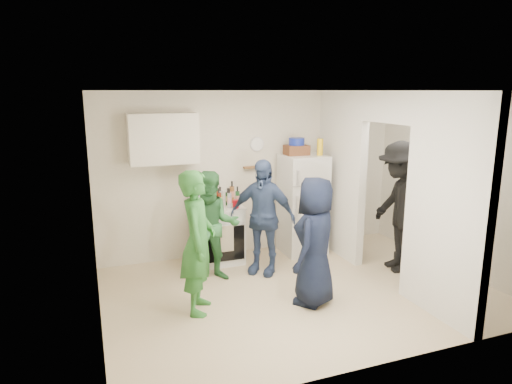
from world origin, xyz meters
TOP-DOWN VIEW (x-y plane):
  - floor at (0.00, 0.00)m, footprint 4.80×4.80m
  - wall_back at (0.00, 1.70)m, footprint 4.80×0.00m
  - wall_front at (0.00, -1.70)m, footprint 4.80×0.00m
  - wall_left at (-2.40, 0.00)m, footprint 0.00×3.40m
  - wall_right at (2.40, 0.00)m, footprint 0.00×3.40m
  - ceiling at (0.00, 0.00)m, footprint 4.80×4.80m
  - partition_pier_back at (1.20, 1.10)m, footprint 0.12×1.20m
  - partition_pier_front at (1.20, -1.10)m, footprint 0.12×1.20m
  - partition_header at (1.20, 0.00)m, footprint 0.12×1.00m
  - stove at (-0.69, 1.37)m, footprint 0.72×0.60m
  - upper_cabinet at (-1.40, 1.52)m, footprint 0.95×0.34m
  - fridge at (0.68, 1.34)m, footprint 0.64×0.62m
  - wicker_basket at (0.58, 1.39)m, footprint 0.35×0.25m
  - blue_bowl at (0.58, 1.39)m, footprint 0.24×0.24m
  - yellow_cup_stack_top at (0.90, 1.24)m, footprint 0.09×0.09m
  - wall_clock at (0.05, 1.68)m, footprint 0.22×0.02m
  - spice_shelf at (0.00, 1.65)m, footprint 0.35×0.08m
  - nook_window at (2.38, 0.20)m, footprint 0.03×0.70m
  - nook_window_frame at (2.36, 0.20)m, footprint 0.04×0.76m
  - nook_valance at (2.34, 0.20)m, footprint 0.04×0.82m
  - yellow_cup_stack_stove at (-0.81, 1.15)m, footprint 0.09×0.09m
  - red_cup at (-0.47, 1.17)m, footprint 0.09×0.09m
  - person_green_left at (-1.31, -0.04)m, footprint 0.58×0.70m
  - person_green_center at (-0.92, 0.75)m, footprint 0.82×0.70m
  - person_denim at (-0.21, 0.77)m, footprint 0.96×0.93m
  - person_navy at (0.03, -0.33)m, footprint 0.89×0.87m
  - person_nook at (1.62, 0.20)m, footprint 0.89×1.29m
  - bottle_a at (-0.98, 1.47)m, footprint 0.06×0.06m
  - bottle_b at (-0.86, 1.30)m, footprint 0.07×0.07m
  - bottle_c at (-0.75, 1.50)m, footprint 0.07×0.07m
  - bottle_d at (-0.67, 1.32)m, footprint 0.07×0.07m
  - bottle_e at (-0.59, 1.54)m, footprint 0.08×0.08m
  - bottle_f at (-0.52, 1.37)m, footprint 0.06×0.06m
  - bottle_g at (-0.41, 1.51)m, footprint 0.07×0.07m
  - bottle_h at (-0.99, 1.24)m, footprint 0.07×0.07m
  - bottle_i at (-0.65, 1.48)m, footprint 0.07×0.07m
  - bottle_j at (-0.40, 1.29)m, footprint 0.06×0.06m
  - bottle_k at (-0.91, 1.39)m, footprint 0.07×0.07m
  - bottle_l at (-0.55, 1.21)m, footprint 0.06×0.06m

SIDE VIEW (x-z plane):
  - floor at x=0.00m, z-range 0.00..0.00m
  - stove at x=-0.69m, z-range 0.00..0.85m
  - person_green_center at x=-0.92m, z-range 0.00..1.49m
  - person_navy at x=0.03m, z-range 0.00..1.54m
  - fridge at x=0.68m, z-range 0.00..1.54m
  - person_denim at x=-0.21m, z-range 0.00..1.61m
  - person_green_left at x=-1.31m, z-range 0.00..1.66m
  - red_cup at x=-0.47m, z-range 0.85..0.97m
  - person_nook at x=1.62m, z-range 0.00..1.83m
  - bottle_e at x=-0.59m, z-range 0.85..1.10m
  - yellow_cup_stack_stove at x=-0.81m, z-range 0.85..1.10m
  - bottle_f at x=-0.52m, z-range 0.85..1.11m
  - bottle_a at x=-0.98m, z-range 0.85..1.11m
  - bottle_i at x=-0.65m, z-range 0.85..1.13m
  - bottle_d at x=-0.67m, z-range 0.85..1.13m
  - bottle_b at x=-0.86m, z-range 0.85..1.13m
  - bottle_h at x=-0.99m, z-range 0.85..1.14m
  - bottle_j at x=-0.40m, z-range 0.85..1.14m
  - bottle_l at x=-0.55m, z-range 0.85..1.15m
  - bottle_c at x=-0.75m, z-range 0.85..1.16m
  - bottle_k at x=-0.91m, z-range 0.85..1.17m
  - bottle_g at x=-0.41m, z-range 0.85..1.18m
  - wall_back at x=0.00m, z-range -1.15..3.65m
  - wall_front at x=0.00m, z-range -1.15..3.65m
  - wall_left at x=-2.40m, z-range -0.45..2.95m
  - wall_right at x=2.40m, z-range -0.45..2.95m
  - partition_pier_back at x=1.20m, z-range 0.00..2.50m
  - partition_pier_front at x=1.20m, z-range 0.00..2.50m
  - spice_shelf at x=0.00m, z-range 1.34..1.36m
  - wicker_basket at x=0.58m, z-range 1.54..1.69m
  - nook_window at x=2.38m, z-range 1.25..2.05m
  - nook_window_frame at x=2.36m, z-range 1.22..2.08m
  - yellow_cup_stack_top at x=0.90m, z-range 1.54..1.79m
  - wall_clock at x=0.05m, z-range 1.59..1.81m
  - blue_bowl at x=0.58m, z-range 1.69..1.80m
  - upper_cabinet at x=-1.40m, z-range 1.50..2.20m
  - nook_valance at x=2.34m, z-range 1.91..2.09m
  - partition_header at x=1.20m, z-range 2.10..2.50m
  - ceiling at x=0.00m, z-range 2.50..2.50m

